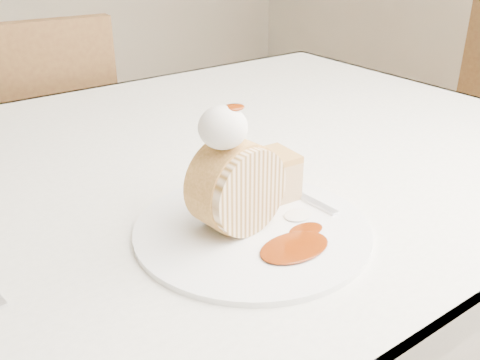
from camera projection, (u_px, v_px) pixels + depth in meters
table at (155, 223)px, 0.81m from camera, size 1.40×0.90×0.75m
chair_far at (28, 174)px, 1.32m from camera, size 0.45×0.45×0.89m
plate at (252, 229)px, 0.61m from camera, size 0.29×0.29×0.01m
roulade_slice at (237, 187)px, 0.59m from camera, size 0.11×0.07×0.10m
cake_chunk at (270, 179)px, 0.66m from camera, size 0.06×0.06×0.05m
whipped_cream at (223, 127)px, 0.55m from camera, size 0.05×0.05×0.05m
caramel_drizzle at (233, 102)px, 0.54m from camera, size 0.03×0.02×0.01m
caramel_pool at (294, 247)px, 0.57m from camera, size 0.09×0.06×0.00m
fork at (302, 196)px, 0.67m from camera, size 0.03×0.16×0.00m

